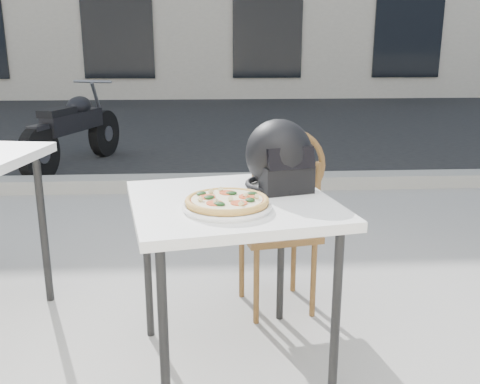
{
  "coord_description": "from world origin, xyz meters",
  "views": [
    {
      "loc": [
        0.3,
        -1.75,
        1.3
      ],
      "look_at": [
        0.41,
        0.14,
        0.77
      ],
      "focal_mm": 40.0,
      "sensor_mm": 36.0,
      "label": 1
    }
  ],
  "objects": [
    {
      "name": "curb",
      "position": [
        0.0,
        3.0,
        0.06
      ],
      "size": [
        30.0,
        0.25,
        0.12
      ],
      "primitive_type": "cube",
      "color": "gray",
      "rests_on": "ground"
    },
    {
      "name": "street_asphalt",
      "position": [
        0.0,
        7.0,
        0.0
      ],
      "size": [
        30.0,
        8.0,
        0.0
      ],
      "primitive_type": "cube",
      "color": "black",
      "rests_on": "ground"
    },
    {
      "name": "cafe_chair_main",
      "position": [
        0.64,
        0.64,
        0.52
      ],
      "size": [
        0.42,
        0.42,
        0.93
      ],
      "rotation": [
        0.0,
        0.0,
        3.32
      ],
      "color": "brown",
      "rests_on": "ground"
    },
    {
      "name": "pizza",
      "position": [
        0.36,
        0.09,
        0.75
      ],
      "size": [
        0.32,
        0.32,
        0.04
      ],
      "rotation": [
        0.0,
        0.0,
        0.04
      ],
      "color": "gold",
      "rests_on": "plate"
    },
    {
      "name": "plate",
      "position": [
        0.36,
        0.09,
        0.73
      ],
      "size": [
        0.35,
        0.35,
        0.02
      ],
      "rotation": [
        0.0,
        0.0,
        0.07
      ],
      "color": "white",
      "rests_on": "cafe_table_main"
    },
    {
      "name": "motorcycle",
      "position": [
        -1.12,
        3.97,
        0.39
      ],
      "size": [
        0.7,
        1.73,
        0.89
      ],
      "rotation": [
        0.0,
        0.0,
        -0.32
      ],
      "color": "black",
      "rests_on": "street_asphalt"
    },
    {
      "name": "cafe_table_main",
      "position": [
        0.39,
        0.22,
        0.65
      ],
      "size": [
        0.88,
        0.88,
        0.72
      ],
      "rotation": [
        0.0,
        0.0,
        0.19
      ],
      "color": "white",
      "rests_on": "ground"
    },
    {
      "name": "helmet",
      "position": [
        0.59,
        0.37,
        0.84
      ],
      "size": [
        0.34,
        0.35,
        0.28
      ],
      "rotation": [
        0.0,
        0.0,
        0.26
      ],
      "color": "black",
      "rests_on": "cafe_table_main"
    }
  ]
}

